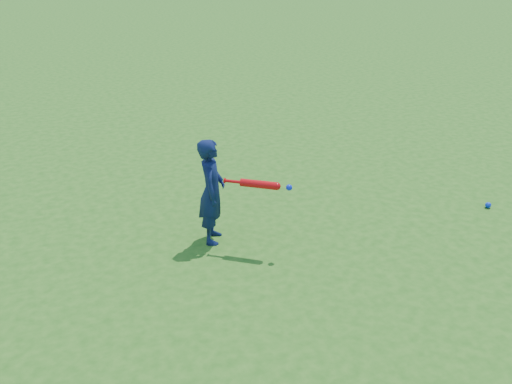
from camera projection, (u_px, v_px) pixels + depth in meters
ground at (239, 221)px, 6.85m from camera, size 80.00×80.00×0.00m
child at (212, 191)px, 6.20m from camera, size 0.44×0.51×1.19m
ground_ball_blue at (488, 205)px, 7.18m from camera, size 0.07×0.07×0.07m
bat_swing at (262, 185)px, 5.95m from camera, size 0.61×0.49×0.08m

